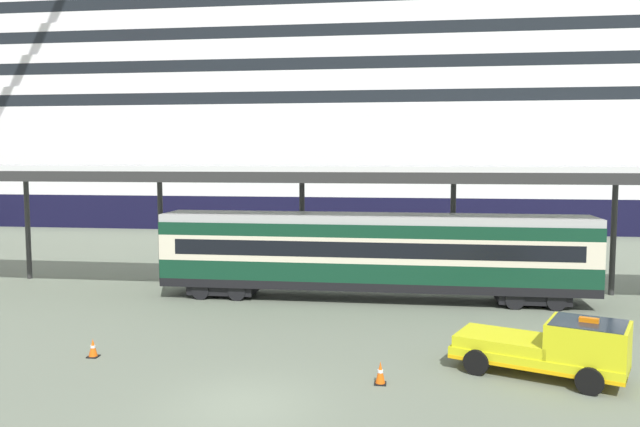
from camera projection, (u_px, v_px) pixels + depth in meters
ground_plane at (243, 405)px, 17.62m from camera, size 400.00×400.00×0.00m
cruise_ship at (352, 111)px, 71.64m from camera, size 120.73×30.56×35.61m
platform_canopy at (374, 172)px, 30.43m from camera, size 46.77×5.11×6.42m
train_carriage at (373, 252)px, 30.35m from camera, size 20.34×2.81×4.11m
service_truck at (556, 346)px, 19.73m from camera, size 5.58×3.86×2.02m
traffic_cone_near at (93, 348)px, 21.79m from camera, size 0.36×0.36×0.64m
traffic_cone_mid at (380, 373)px, 19.20m from camera, size 0.36×0.36×0.70m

